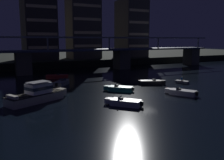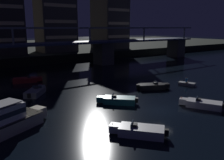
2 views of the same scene
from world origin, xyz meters
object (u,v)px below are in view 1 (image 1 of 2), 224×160
cabin_cruiser_near_left (37,94)px  speedboat_near_right (124,102)px  river_bridge (77,56)px  tower_west_tall (39,28)px  speedboat_mid_right (56,77)px  speedboat_far_left (119,89)px  speedboat_mid_left (152,82)px  speedboat_mid_center (62,83)px  dinghy_with_paddler (182,82)px  tower_central (83,26)px  speedboat_near_center (182,92)px  tower_east_tall (131,28)px

cabin_cruiser_near_left → speedboat_near_right: bearing=-36.6°
river_bridge → tower_west_tall: tower_west_tall is taller
speedboat_mid_right → speedboat_far_left: same height
speedboat_near_right → speedboat_mid_right: 26.95m
speedboat_mid_left → speedboat_mid_center: size_ratio=1.07×
speedboat_mid_left → dinghy_with_paddler: 6.52m
tower_west_tall → speedboat_mid_center: tower_west_tall is taller
river_bridge → tower_central: 21.76m
cabin_cruiser_near_left → speedboat_mid_right: cabin_cruiser_near_left is taller
speedboat_near_right → speedboat_mid_center: same height
cabin_cruiser_near_left → speedboat_far_left: size_ratio=2.06×
river_bridge → speedboat_near_center: 35.88m
tower_east_tall → speedboat_mid_right: tower_east_tall is taller
tower_west_tall → cabin_cruiser_near_left: bearing=-101.4°
tower_central → speedboat_near_center: (-3.72, -53.12, -12.88)m
tower_east_tall → cabin_cruiser_near_left: (-44.13, -47.09, -11.83)m
tower_central → speedboat_near_center: bearing=-94.0°
river_bridge → speedboat_far_left: river_bridge is taller
river_bridge → tower_west_tall: (-6.27, 18.98, 8.25)m
river_bridge → dinghy_with_paddler: (12.57, -27.24, -3.97)m
speedboat_near_center → dinghy_with_paddler: (7.62, 8.08, -0.14)m
speedboat_far_left → tower_west_tall: bearing=94.7°
tower_east_tall → speedboat_near_center: tower_east_tall is taller
speedboat_near_center → speedboat_mid_center: (-14.47, 16.87, 0.00)m
river_bridge → speedboat_near_right: size_ratio=19.84×
speedboat_mid_center → speedboat_mid_left: bearing=-24.7°
speedboat_near_center → speedboat_near_right: same height
speedboat_near_center → speedboat_far_left: (-7.31, 7.03, 0.00)m
speedboat_mid_left → speedboat_far_left: size_ratio=1.12×
speedboat_far_left → dinghy_with_paddler: size_ratio=1.57×
tower_central → cabin_cruiser_near_left: (-24.66, -47.20, -12.25)m
speedboat_mid_left → speedboat_far_left: (-8.60, -2.60, 0.00)m
river_bridge → speedboat_far_left: bearing=-94.8°
speedboat_mid_left → speedboat_mid_right: size_ratio=0.96×
speedboat_near_center → river_bridge: bearing=98.0°
river_bridge → tower_central: tower_central is taller
speedboat_far_left → speedboat_mid_right: bearing=108.0°
tower_west_tall → speedboat_near_center: (11.22, -54.31, -12.08)m
river_bridge → speedboat_mid_right: river_bridge is taller
speedboat_near_right → speedboat_far_left: 9.21m
speedboat_near_right → speedboat_mid_left: same height
river_bridge → cabin_cruiser_near_left: river_bridge is taller
speedboat_near_center → speedboat_near_right: 11.23m
cabin_cruiser_near_left → speedboat_mid_right: 21.05m
tower_east_tall → speedboat_near_right: 65.48m
speedboat_far_left → cabin_cruiser_near_left: bearing=-175.3°
speedboat_near_center → speedboat_mid_left: bearing=82.4°
tower_central → speedboat_far_left: (-11.03, -46.09, -12.88)m
cabin_cruiser_near_left → speedboat_far_left: bearing=4.7°
tower_west_tall → speedboat_far_left: 48.96m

